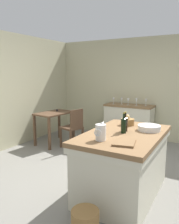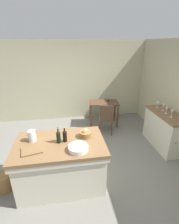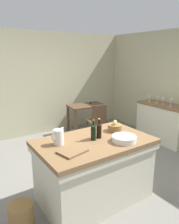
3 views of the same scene
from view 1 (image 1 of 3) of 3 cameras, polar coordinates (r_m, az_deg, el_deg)
ground_plane at (r=3.91m, az=3.83°, el=-16.15°), size 6.76×6.76×0.00m
wall_right at (r=5.98m, az=14.87°, el=5.65°), size 0.12×5.20×2.60m
island_table at (r=3.28m, az=8.64°, el=-12.27°), size 1.56×0.98×0.90m
side_cabinet at (r=5.89m, az=9.93°, el=-2.53°), size 0.52×1.25×0.91m
writing_desk at (r=5.48m, az=-8.92°, el=-1.42°), size 0.96×0.66×0.83m
wooden_chair at (r=5.12m, az=-4.15°, el=-3.79°), size 0.49×0.49×0.92m
pitcher at (r=2.76m, az=2.84°, el=-5.14°), size 0.17×0.13×0.24m
wash_bowl at (r=3.34m, az=14.91°, el=-3.92°), size 0.32×0.32×0.08m
bread_basket at (r=3.60m, az=9.64°, el=-2.36°), size 0.21×0.21×0.17m
cutting_board at (r=2.70m, az=8.84°, el=-7.62°), size 0.36×0.31×0.02m
wine_bottle_dark at (r=3.22m, az=9.04°, el=-2.86°), size 0.07×0.07×0.28m
wine_bottle_amber at (r=3.12m, az=8.67°, el=-3.23°), size 0.07×0.07×0.29m
wine_glass_far_left at (r=5.73m, az=14.18°, el=2.74°), size 0.07×0.07×0.17m
wine_glass_left at (r=5.69m, az=11.86°, el=2.88°), size 0.07×0.07×0.18m
wine_glass_middle at (r=5.77m, az=9.82°, el=2.94°), size 0.07×0.07×0.17m
wine_glass_right at (r=5.86m, az=8.20°, el=3.10°), size 0.07×0.07×0.17m
wine_glass_far_right at (r=5.92m, az=6.13°, el=3.14°), size 0.07×0.07×0.16m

